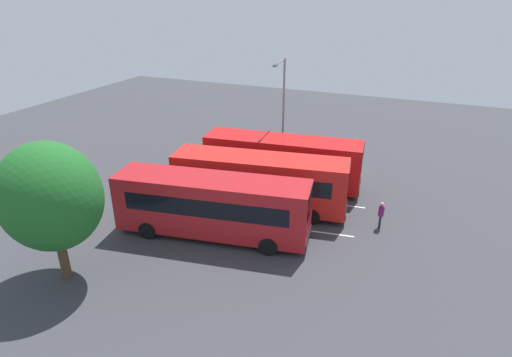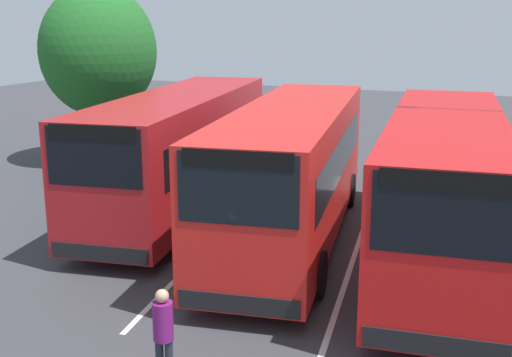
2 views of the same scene
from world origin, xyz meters
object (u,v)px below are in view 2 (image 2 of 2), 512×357
(bus_far_left, at_px, (180,148))
(bus_center_right, at_px, (444,184))
(pedestrian, at_px, (163,330))
(depot_tree, at_px, (99,51))
(bus_center_left, at_px, (292,168))

(bus_far_left, relative_size, bus_center_right, 1.00)
(bus_center_right, bearing_deg, bus_far_left, -106.49)
(pedestrian, height_order, depot_tree, depot_tree)
(bus_far_left, height_order, bus_center_right, same)
(depot_tree, bearing_deg, bus_far_left, 52.11)
(pedestrian, distance_m, depot_tree, 17.15)
(bus_center_left, relative_size, bus_center_right, 1.00)
(bus_center_left, bearing_deg, pedestrian, -5.32)
(bus_center_right, height_order, pedestrian, bus_center_right)
(pedestrian, xyz_separation_m, depot_tree, (-13.18, -10.46, 3.33))
(bus_center_left, distance_m, bus_center_right, 3.77)
(bus_far_left, distance_m, depot_tree, 8.06)
(bus_center_left, bearing_deg, bus_center_right, 78.56)
(bus_far_left, distance_m, pedestrian, 9.57)
(bus_center_right, xyz_separation_m, depot_tree, (-6.06, -13.73, 2.40))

